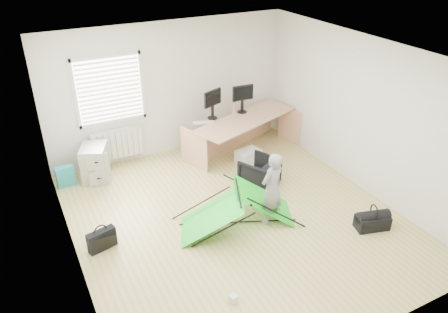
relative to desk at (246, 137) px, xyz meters
name	(u,v)px	position (x,y,z in m)	size (l,w,h in m)	color
ground	(235,217)	(-1.27, -1.87, -0.40)	(5.50, 5.50, 0.00)	tan
back_wall	(170,89)	(-1.27, 0.88, 0.95)	(5.00, 0.02, 2.70)	silver
window	(110,90)	(-2.47, 0.84, 1.15)	(1.20, 0.06, 1.20)	silver
radiator	(117,144)	(-2.47, 0.80, 0.05)	(1.00, 0.12, 0.60)	silver
desk	(246,137)	(0.00, 0.00, 0.00)	(2.36, 0.75, 0.81)	tan
filing_cabinet	(95,163)	(-3.00, 0.43, -0.06)	(0.44, 0.58, 0.68)	#A2A5A7
monitor_left	(212,108)	(-0.60, 0.33, 0.62)	(0.46, 0.10, 0.44)	black
monitor_right	(242,102)	(0.08, 0.33, 0.62)	(0.45, 0.10, 0.43)	black
keyboard	(203,123)	(-0.86, 0.20, 0.41)	(0.41, 0.14, 0.02)	beige
thermos	(234,108)	(-0.10, 0.34, 0.53)	(0.07, 0.07, 0.25)	#C66E8F
office_chair	(259,172)	(-0.40, -1.18, -0.13)	(0.59, 0.61, 0.55)	black
person	(272,189)	(-0.81, -2.21, 0.21)	(0.45, 0.29, 1.23)	gray
kite	(238,208)	(-1.30, -2.02, -0.11)	(1.90, 0.83, 0.59)	#13CC1C
storage_crate	(248,156)	(-0.13, -0.34, -0.27)	(0.48, 0.33, 0.27)	silver
tote_bag	(66,176)	(-3.55, 0.44, -0.21)	(0.33, 0.14, 0.39)	teal
laptop_bag	(102,240)	(-3.39, -1.64, -0.24)	(0.43, 0.13, 0.32)	black
white_box	(233,298)	(-2.16, -3.44, -0.35)	(0.10, 0.10, 0.10)	silver
duffel_bag	(372,222)	(0.52, -3.12, -0.29)	(0.52, 0.27, 0.23)	black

